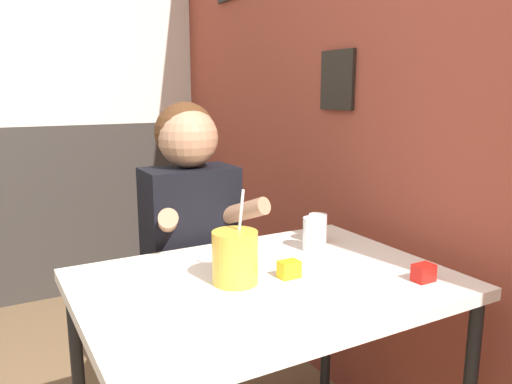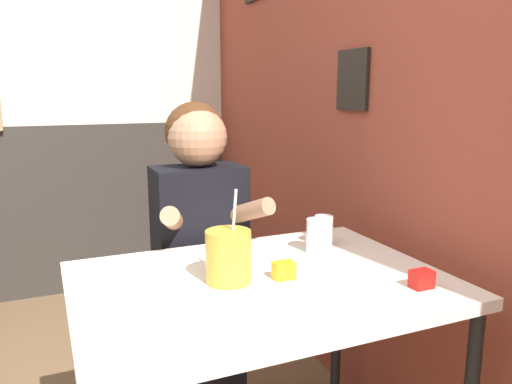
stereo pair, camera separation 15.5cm
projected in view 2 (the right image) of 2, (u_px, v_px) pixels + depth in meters
name	position (u px, v px, depth m)	size (l,w,h in m)	color
brick_wall_right	(316.00, 82.00, 2.33)	(0.08, 4.52, 2.70)	brown
main_table	(261.00, 302.00, 1.46)	(1.06, 0.76, 0.78)	beige
person_seated	(200.00, 255.00, 1.93)	(0.42, 0.42, 1.27)	black
cocktail_pitcher	(228.00, 256.00, 1.40)	(0.13, 0.13, 0.27)	gold
glass_near_pitcher	(317.00, 236.00, 1.67)	(0.07, 0.07, 0.11)	silver
glass_center	(324.00, 230.00, 1.75)	(0.07, 0.07, 0.10)	silver
condiment_ketchup	(422.00, 279.00, 1.37)	(0.06, 0.04, 0.05)	#B7140F
condiment_mustard	(284.00, 270.00, 1.44)	(0.06, 0.04, 0.05)	yellow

